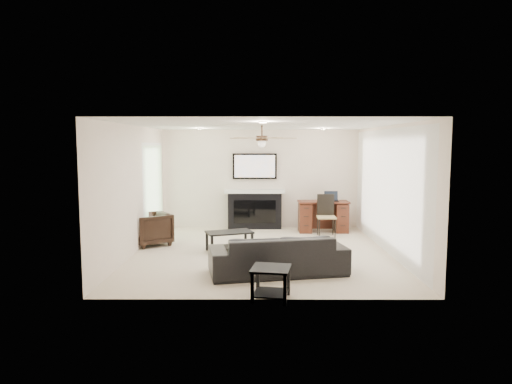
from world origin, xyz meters
TOP-DOWN VIEW (x-y plane):
  - room_shell at (0.19, 0.08)m, footprint 5.50×5.54m
  - sofa at (0.25, -1.49)m, footprint 2.36×1.28m
  - armchair at (-2.35, 0.66)m, footprint 1.04×1.03m
  - coffee_table at (-0.65, 0.11)m, footprint 1.02×0.78m
  - end_table_near at (0.10, -2.74)m, footprint 0.60×0.60m
  - end_table_left at (-2.90, -0.39)m, footprint 0.58×0.58m
  - fireplace_unit at (-0.16, 2.58)m, footprint 1.52×0.34m
  - desk at (1.52, 2.15)m, footprint 1.22×0.56m
  - desk_chair at (1.52, 1.60)m, footprint 0.43×0.45m
  - laptop at (1.72, 2.13)m, footprint 0.33×0.24m

SIDE VIEW (x-z plane):
  - coffee_table at x=-0.65m, z-range 0.00..0.40m
  - end_table_near at x=0.10m, z-range 0.00..0.45m
  - end_table_left at x=-2.90m, z-range 0.00..0.45m
  - sofa at x=0.25m, z-range 0.00..0.65m
  - armchair at x=-2.35m, z-range 0.00..0.69m
  - desk at x=1.52m, z-range 0.00..0.76m
  - desk_chair at x=1.52m, z-range 0.00..0.97m
  - laptop at x=1.72m, z-range 0.76..0.99m
  - fireplace_unit at x=-0.16m, z-range 0.00..1.91m
  - room_shell at x=0.19m, z-range 0.42..2.94m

